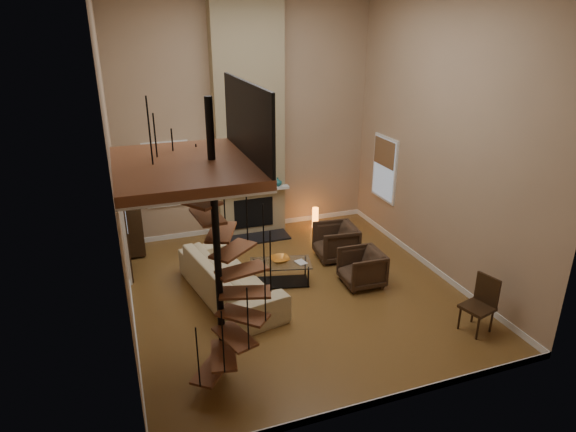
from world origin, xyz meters
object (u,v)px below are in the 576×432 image
object	(u,v)px
sofa	(229,278)
accent_lamp	(315,218)
coffee_table	(281,270)
armchair_far	(365,267)
floor_lamp	(217,195)
hutch	(131,213)
side_chair	(481,302)
armchair_near	(339,242)

from	to	relation	value
sofa	accent_lamp	world-z (taller)	sofa
sofa	coffee_table	xyz separation A→B (m)	(1.07, 0.15, -0.11)
armchair_far	coffee_table	distance (m)	1.66
sofa	accent_lamp	xyz separation A→B (m)	(2.79, 2.53, -0.15)
floor_lamp	accent_lamp	bearing A→B (deg)	15.58
sofa	coffee_table	world-z (taller)	sofa
hutch	coffee_table	distance (m)	3.63
coffee_table	floor_lamp	bearing A→B (deg)	117.44
sofa	floor_lamp	bearing A→B (deg)	-17.59
floor_lamp	side_chair	world-z (taller)	floor_lamp
hutch	armchair_far	bearing A→B (deg)	-35.71
side_chair	accent_lamp	bearing A→B (deg)	100.44
armchair_near	coffee_table	xyz separation A→B (m)	(-1.58, -0.70, -0.07)
armchair_near	coffee_table	world-z (taller)	armchair_near
hutch	armchair_near	size ratio (longest dim) A/B	2.09
hutch	armchair_near	distance (m)	4.58
armchair_near	armchair_far	xyz separation A→B (m)	(-0.03, -1.26, 0.00)
armchair_far	coffee_table	bearing A→B (deg)	-108.01
sofa	armchair_far	size ratio (longest dim) A/B	3.44
hutch	accent_lamp	world-z (taller)	hutch
accent_lamp	side_chair	distance (m)	5.06
accent_lamp	side_chair	bearing A→B (deg)	-79.56
coffee_table	side_chair	bearing A→B (deg)	-44.41
armchair_far	floor_lamp	size ratio (longest dim) A/B	0.46
hutch	armchair_far	distance (m)	5.16
armchair_near	armchair_far	world-z (taller)	armchair_near
armchair_near	hutch	bearing A→B (deg)	-107.20
sofa	armchair_near	xyz separation A→B (m)	(2.65, 0.84, -0.04)
armchair_near	floor_lamp	bearing A→B (deg)	-106.31
armchair_near	coffee_table	distance (m)	1.73
armchair_far	accent_lamp	distance (m)	2.96
hutch	floor_lamp	xyz separation A→B (m)	(1.75, -0.77, 0.46)
hutch	side_chair	xyz separation A→B (m)	(5.25, -5.01, -0.42)
coffee_table	accent_lamp	bearing A→B (deg)	54.17
sofa	armchair_far	world-z (taller)	sofa
hutch	coffee_table	size ratio (longest dim) A/B	1.39
accent_lamp	armchair_near	bearing A→B (deg)	-94.61
hutch	side_chair	size ratio (longest dim) A/B	1.84
armchair_near	floor_lamp	world-z (taller)	floor_lamp
sofa	floor_lamp	size ratio (longest dim) A/B	1.58
accent_lamp	coffee_table	bearing A→B (deg)	-125.83
hutch	floor_lamp	world-z (taller)	hutch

